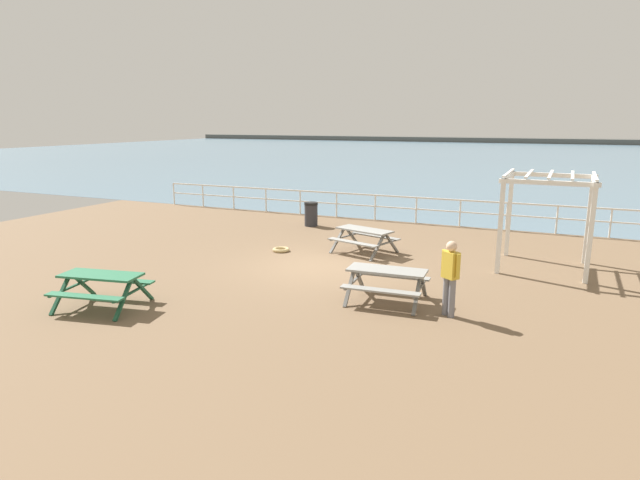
% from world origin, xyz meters
% --- Properties ---
extents(ground_plane, '(30.00, 24.00, 0.20)m').
position_xyz_m(ground_plane, '(0.00, 0.00, -0.10)').
color(ground_plane, brown).
extents(sea_band, '(142.00, 90.00, 0.01)m').
position_xyz_m(sea_band, '(0.00, 52.75, 0.00)').
color(sea_band, slate).
rests_on(sea_band, ground).
extents(distant_shoreline, '(142.00, 6.00, 1.80)m').
position_xyz_m(distant_shoreline, '(0.00, 95.75, 0.00)').
color(distant_shoreline, '#4C4C47').
rests_on(distant_shoreline, ground).
extents(seaward_railing, '(23.07, 0.07, 1.08)m').
position_xyz_m(seaward_railing, '(0.00, 7.75, 0.74)').
color(seaward_railing, white).
rests_on(seaward_railing, ground).
extents(picnic_table_near_left, '(2.16, 1.96, 0.80)m').
position_xyz_m(picnic_table_near_left, '(0.63, 2.04, 0.58)').
color(picnic_table_near_left, gray).
rests_on(picnic_table_near_left, ground).
extents(picnic_table_near_right, '(2.05, 1.82, 0.80)m').
position_xyz_m(picnic_table_near_right, '(-3.09, -5.15, 0.58)').
color(picnic_table_near_right, '#286B47').
rests_on(picnic_table_near_right, ground).
extents(picnic_table_mid_centre, '(1.88, 1.63, 0.80)m').
position_xyz_m(picnic_table_mid_centre, '(2.66, -2.16, 0.58)').
color(picnic_table_mid_centre, gray).
rests_on(picnic_table_mid_centre, ground).
extents(visitor, '(0.44, 0.38, 1.66)m').
position_xyz_m(visitor, '(4.16, -2.54, 0.95)').
color(visitor, slate).
rests_on(visitor, ground).
extents(lattice_pergola, '(2.48, 2.60, 2.70)m').
position_xyz_m(lattice_pergola, '(5.89, 2.42, 2.00)').
color(lattice_pergola, white).
rests_on(lattice_pergola, ground).
extents(litter_bin, '(0.55, 0.55, 0.95)m').
position_xyz_m(litter_bin, '(-2.80, 5.41, 0.48)').
color(litter_bin, '#2D2D33').
rests_on(litter_bin, ground).
extents(rope_coil, '(0.55, 0.55, 0.11)m').
position_xyz_m(rope_coil, '(-1.89, 1.15, 0.06)').
color(rope_coil, tan).
rests_on(rope_coil, ground).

